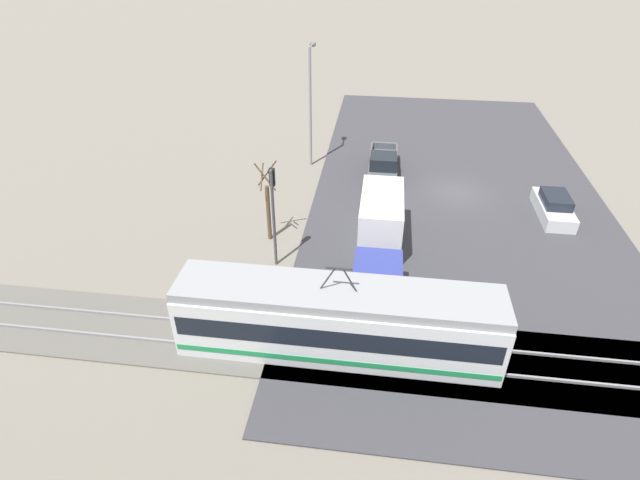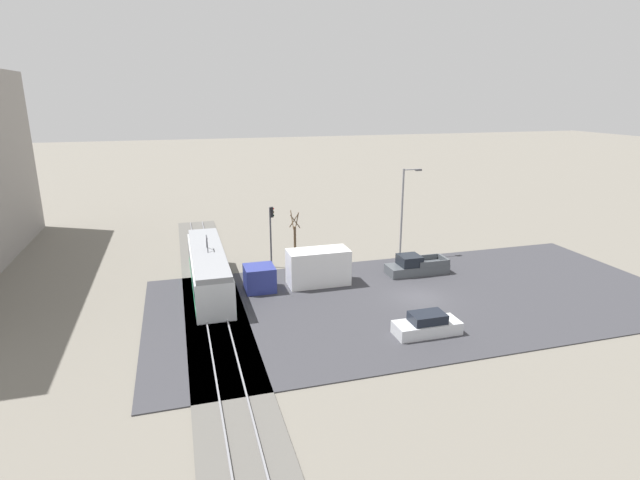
{
  "view_description": "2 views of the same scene",
  "coord_description": "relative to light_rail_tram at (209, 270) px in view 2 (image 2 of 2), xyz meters",
  "views": [
    {
      "loc": [
        5.4,
        31.98,
        16.53
      ],
      "look_at": [
        8.36,
        9.72,
        1.7
      ],
      "focal_mm": 28.0,
      "sensor_mm": 36.0,
      "label": 1
    },
    {
      "loc": [
        -33.25,
        17.91,
        15.6
      ],
      "look_at": [
        7.0,
        6.23,
        3.42
      ],
      "focal_mm": 28.0,
      "sensor_mm": 36.0,
      "label": 2
    }
  ],
  "objects": [
    {
      "name": "ground_plane",
      "position": [
        -6.76,
        -15.92,
        -1.7
      ],
      "size": [
        320.0,
        320.0,
        0.0
      ],
      "primitive_type": "plane",
      "color": "slate"
    },
    {
      "name": "road_surface",
      "position": [
        -6.76,
        -15.92,
        -1.66
      ],
      "size": [
        19.58,
        42.06,
        0.08
      ],
      "color": "#38383D",
      "rests_on": "ground"
    },
    {
      "name": "rail_bed",
      "position": [
        -6.76,
        -0.0,
        -1.65
      ],
      "size": [
        60.84,
        4.4,
        0.22
      ],
      "color": "#5B5954",
      "rests_on": "ground"
    },
    {
      "name": "light_rail_tram",
      "position": [
        0.0,
        0.0,
        0.0
      ],
      "size": [
        13.92,
        2.84,
        4.47
      ],
      "color": "silver",
      "rests_on": "ground"
    },
    {
      "name": "box_truck",
      "position": [
        -1.6,
        -7.78,
        -0.22
      ],
      "size": [
        2.41,
        8.85,
        3.04
      ],
      "color": "navy",
      "rests_on": "ground"
    },
    {
      "name": "pickup_truck",
      "position": [
        -1.53,
        -18.2,
        -0.96
      ],
      "size": [
        2.08,
        5.57,
        1.76
      ],
      "color": "#4C5156",
      "rests_on": "ground"
    },
    {
      "name": "sedan_car_0",
      "position": [
        -12.56,
        -13.5,
        -1.01
      ],
      "size": [
        1.81,
        4.51,
        1.49
      ],
      "color": "silver",
      "rests_on": "ground"
    },
    {
      "name": "traffic_light_pole",
      "position": [
        4.05,
        -6.09,
        2.01
      ],
      "size": [
        0.28,
        0.47,
        5.78
      ],
      "color": "#47474C",
      "rests_on": "ground"
    },
    {
      "name": "street_tree",
      "position": [
        4.95,
        -8.53,
        0.59
      ],
      "size": [
        1.19,
        0.99,
        5.04
      ],
      "color": "brown",
      "rests_on": "ground"
    },
    {
      "name": "street_lamp_near_crossing",
      "position": [
        4.06,
        -19.45,
        3.32
      ],
      "size": [
        0.36,
        1.95,
        8.78
      ],
      "color": "gray",
      "rests_on": "ground"
    }
  ]
}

